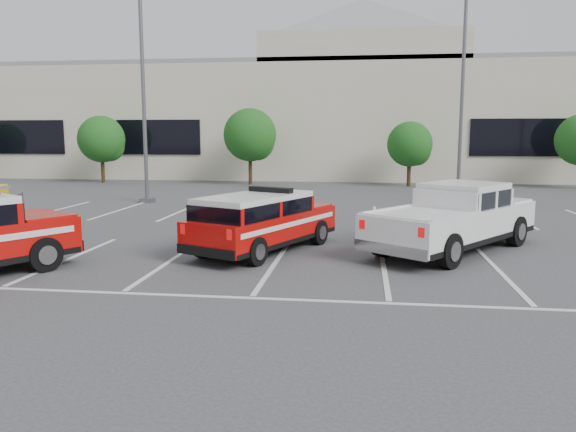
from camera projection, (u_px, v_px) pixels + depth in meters
name	position (u px, v px, depth m)	size (l,w,h in m)	color
ground	(274.00, 265.00, 13.90)	(120.00, 120.00, 0.00)	#39393C
stall_markings	(295.00, 233.00, 18.32)	(23.00, 15.00, 0.01)	silver
convention_building	(339.00, 115.00, 44.45)	(60.00, 16.99, 13.20)	beige
tree_left	(103.00, 141.00, 37.06)	(3.07, 3.07, 4.42)	#3F2B19
tree_mid_left	(252.00, 137.00, 35.72)	(3.37, 3.37, 4.85)	#3F2B19
tree_mid_right	(411.00, 146.00, 34.50)	(2.77, 2.77, 3.99)	#3F2B19
light_pole_left	(143.00, 91.00, 25.96)	(0.90, 0.60, 10.24)	#59595E
light_pole_mid	(462.00, 94.00, 27.93)	(0.90, 0.60, 10.24)	#59595E
fire_chief_suv	(262.00, 226.00, 15.45)	(3.73, 5.29, 1.76)	#AD0B08
white_pickup	(454.00, 224.00, 15.55)	(5.33, 6.11, 1.86)	silver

